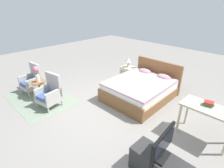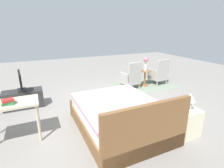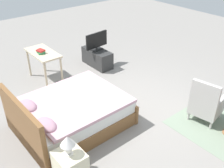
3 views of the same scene
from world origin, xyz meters
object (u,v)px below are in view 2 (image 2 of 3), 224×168
armchair_by_window_right (131,77)px  book_stack (8,102)px  nightstand (186,122)px  tv_flatscreen (20,81)px  tv_stand (24,99)px  bed (120,117)px  vanity_desk (7,109)px  flower_vase (146,62)px  armchair_by_window_left (159,74)px  side_table (145,76)px  table_lamp (190,99)px

armchair_by_window_right → book_stack: bearing=26.7°
armchair_by_window_right → nightstand: 2.86m
nightstand → tv_flatscreen: size_ratio=0.76×
tv_stand → tv_flatscreen: bearing=4.9°
bed → tv_flatscreen: size_ratio=2.86×
bed → vanity_desk: bed is taller
bed → flower_vase: flower_vase is taller
tv_flatscreen → armchair_by_window_left: bearing=-177.9°
armchair_by_window_left → armchair_by_window_right: same height
bed → flower_vase: bearing=-133.8°
bed → armchair_by_window_right: size_ratio=2.20×
nightstand → book_stack: (3.04, -1.09, 0.54)m
bed → nightstand: bearing=148.6°
bed → nightstand: bed is taller
armchair_by_window_right → flower_vase: bearing=-176.6°
armchair_by_window_left → side_table: armchair_by_window_left is taller
nightstand → side_table: bearing=-109.2°
side_table → table_lamp: table_lamp is taller
vanity_desk → tv_flatscreen: bearing=-96.1°
vanity_desk → book_stack: (-0.05, 0.06, 0.16)m
nightstand → tv_stand: 3.95m
bed → nightstand: 1.29m
tv_flatscreen → book_stack: (0.12, 1.57, 0.09)m
nightstand → vanity_desk: (3.09, -1.16, 0.38)m
nightstand → armchair_by_window_right: bearing=-98.3°
flower_vase → book_stack: size_ratio=2.27×
vanity_desk → armchair_by_window_left: bearing=-160.4°
side_table → nightstand: 3.03m
nightstand → table_lamp: table_lamp is taller
armchair_by_window_left → side_table: 0.60m
armchair_by_window_left → book_stack: armchair_by_window_left is taller
nightstand → tv_flatscreen: 3.98m
tv_flatscreen → book_stack: size_ratio=3.37×
vanity_desk → bed: bearing=166.3°
armchair_by_window_left → side_table: bearing=-3.4°
tv_stand → book_stack: (0.12, 1.57, 0.58)m
armchair_by_window_left → nightstand: bearing=60.6°
nightstand → vanity_desk: vanity_desk is taller
table_lamp → tv_stand: size_ratio=0.34×
armchair_by_window_right → nightstand: size_ratio=1.71×
table_lamp → tv_stand: bearing=-42.3°
bed → side_table: bed is taller
table_lamp → armchair_by_window_left: bearing=-119.4°
armchair_by_window_left → flower_vase: bearing=-3.4°
side_table → table_lamp: bearing=70.8°
bed → side_table: bearing=-133.8°
side_table → flower_vase: bearing=0.0°
table_lamp → bed: bearing=-31.4°
bed → side_table: 3.03m
tv_flatscreen → flower_vase: bearing=-177.1°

